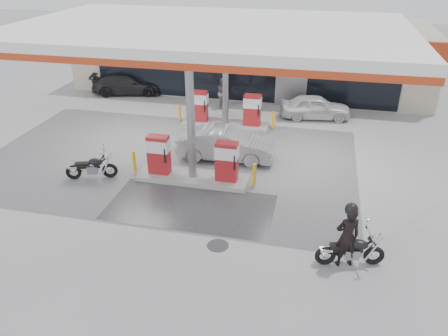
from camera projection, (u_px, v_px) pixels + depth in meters
The scene contains 14 objects.
ground at pixel (178, 205), 15.96m from camera, with size 90.00×90.00×0.00m, color gray.
wet_patch at pixel (191, 207), 15.86m from camera, with size 6.00×3.00×0.00m, color #4C4C4F.
drain_cover at pixel (218, 246), 13.83m from camera, with size 0.70×0.70×0.01m, color #38383A.
store_building at pixel (252, 54), 28.84m from camera, with size 22.00×8.22×4.00m.
canopy at pixel (210, 33), 17.87m from camera, with size 16.00×10.02×5.51m.
pump_island_near at pixel (192, 164), 17.37m from camera, with size 5.14×1.30×1.78m.
pump_island_far at pixel (225, 113), 22.56m from camera, with size 5.14×1.30×1.78m.
main_motorcycle at pixel (351, 251), 12.83m from camera, with size 2.05×0.81×1.06m.
biker_main at pixel (347, 237), 12.59m from camera, with size 0.73×0.48×2.00m, color black.
parked_motorcycle at pixel (92, 168), 17.59m from camera, with size 2.01×0.95×1.06m.
sedan_white at pixel (315, 107), 23.61m from camera, with size 1.50×3.74×1.27m, color silver.
attendant at pixel (223, 93), 25.06m from camera, with size 0.85×0.66×1.75m, color #5D5D62.
hatchback_silver at pixel (226, 144), 19.10m from camera, with size 1.48×4.24×1.40m, color #9D9FA4.
parked_car_left at pixel (128, 84), 27.47m from camera, with size 1.81×4.46×1.30m, color black.
Camera 1 is at (4.67, -12.83, 8.55)m, focal length 35.00 mm.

